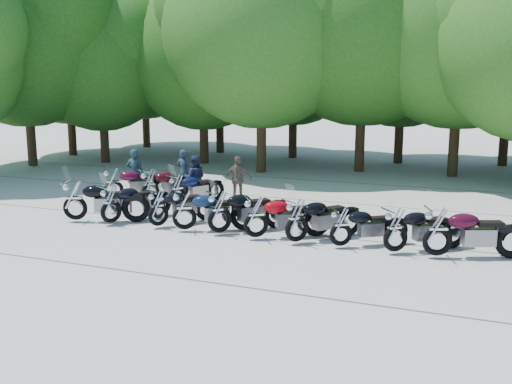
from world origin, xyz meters
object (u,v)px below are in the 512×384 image
(motorcycle_11, at_px, (150,185))
(motorcycle_2, at_px, (158,206))
(motorcycle_6, at_px, (297,219))
(rider_2, at_px, (238,179))
(motorcycle_10, at_px, (113,182))
(rider_0, at_px, (135,173))
(motorcycle_7, at_px, (341,225))
(motorcycle_0, at_px, (75,199))
(motorcycle_5, at_px, (256,215))
(motorcycle_4, at_px, (220,210))
(motorcycle_3, at_px, (184,209))
(motorcycle_8, at_px, (396,228))
(rider_3, at_px, (184,172))
(motorcycle_9, at_px, (438,230))
(rider_1, at_px, (195,178))
(motorcycle_1, at_px, (111,203))
(motorcycle_12, at_px, (177,189))

(motorcycle_11, bearing_deg, motorcycle_2, 154.52)
(motorcycle_6, height_order, rider_2, rider_2)
(motorcycle_10, height_order, rider_0, rider_0)
(motorcycle_7, bearing_deg, motorcycle_10, 37.14)
(motorcycle_0, xyz_separation_m, motorcycle_5, (5.77, 0.17, -0.05))
(motorcycle_4, bearing_deg, motorcycle_3, 46.60)
(motorcycle_8, relative_size, motorcycle_11, 0.94)
(motorcycle_7, height_order, rider_3, rider_3)
(motorcycle_0, distance_m, motorcycle_6, 6.92)
(motorcycle_2, distance_m, motorcycle_9, 7.77)
(motorcycle_11, distance_m, rider_1, 1.61)
(motorcycle_3, relative_size, rider_1, 1.45)
(motorcycle_6, relative_size, rider_3, 1.43)
(motorcycle_1, xyz_separation_m, rider_1, (0.72, 3.99, 0.15))
(motorcycle_3, bearing_deg, motorcycle_8, -116.50)
(motorcycle_1, xyz_separation_m, motorcycle_2, (1.48, 0.20, -0.03))
(motorcycle_9, bearing_deg, motorcycle_4, 67.63)
(rider_0, distance_m, rider_3, 1.78)
(motorcycle_1, bearing_deg, rider_1, -72.68)
(motorcycle_2, height_order, motorcycle_8, motorcycle_8)
(motorcycle_0, xyz_separation_m, motorcycle_7, (8.08, 0.21, -0.12))
(motorcycle_6, relative_size, motorcycle_9, 0.95)
(motorcycle_0, relative_size, motorcycle_2, 1.13)
(motorcycle_8, relative_size, motorcycle_12, 1.06)
(motorcycle_7, relative_size, motorcycle_11, 0.86)
(motorcycle_0, height_order, motorcycle_1, motorcycle_0)
(motorcycle_11, height_order, motorcycle_12, motorcycle_11)
(rider_1, bearing_deg, motorcycle_6, 117.72)
(motorcycle_1, xyz_separation_m, rider_2, (2.20, 4.38, 0.14))
(motorcycle_3, bearing_deg, rider_0, 20.85)
(motorcycle_5, height_order, rider_1, rider_1)
(motorcycle_5, height_order, motorcycle_10, motorcycle_10)
(motorcycle_1, distance_m, motorcycle_10, 3.43)
(motorcycle_8, bearing_deg, rider_3, 21.10)
(rider_1, bearing_deg, motorcycle_3, 89.16)
(motorcycle_3, relative_size, rider_3, 1.41)
(motorcycle_3, xyz_separation_m, motorcycle_12, (-1.73, 2.74, -0.05))
(motorcycle_3, xyz_separation_m, rider_2, (-0.19, 4.29, 0.14))
(motorcycle_2, xyz_separation_m, rider_0, (-3.01, 3.51, 0.25))
(motorcycle_2, xyz_separation_m, motorcycle_4, (1.97, -0.04, 0.06))
(motorcycle_5, relative_size, rider_1, 1.46)
(motorcycle_11, height_order, rider_0, rider_0)
(motorcycle_3, distance_m, motorcycle_6, 3.33)
(motorcycle_11, distance_m, rider_0, 1.46)
(motorcycle_0, distance_m, motorcycle_5, 5.77)
(motorcycle_2, xyz_separation_m, motorcycle_11, (-1.87, 2.63, 0.06))
(rider_0, xyz_separation_m, rider_2, (3.73, 0.67, -0.08))
(motorcycle_6, bearing_deg, motorcycle_4, 36.68)
(motorcycle_4, relative_size, rider_2, 1.53)
(motorcycle_4, relative_size, motorcycle_12, 1.12)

